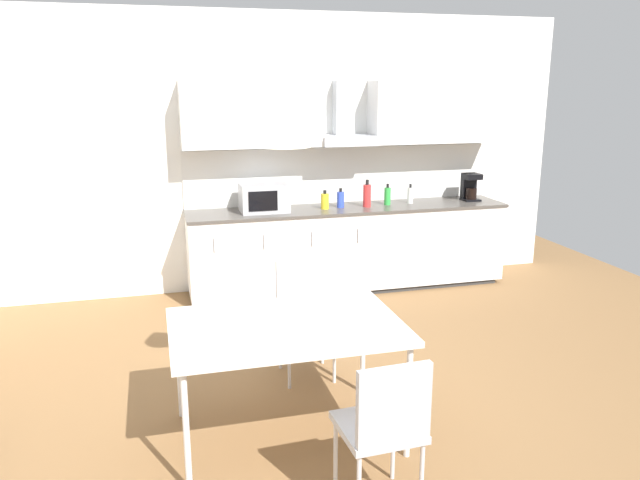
% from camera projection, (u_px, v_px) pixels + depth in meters
% --- Properties ---
extents(ground_plane, '(8.73, 8.36, 0.02)m').
position_uv_depth(ground_plane, '(318.00, 414.00, 4.21)').
color(ground_plane, brown).
extents(wall_back, '(6.98, 0.10, 2.87)m').
position_uv_depth(wall_back, '(248.00, 154.00, 6.51)').
color(wall_back, white).
rests_on(wall_back, ground_plane).
extents(kitchen_counter, '(3.40, 0.65, 0.89)m').
position_uv_depth(kitchen_counter, '(349.00, 247.00, 6.67)').
color(kitchen_counter, '#333333').
rests_on(kitchen_counter, ground_plane).
extents(backsplash_tile, '(3.38, 0.02, 0.60)m').
position_uv_depth(backsplash_tile, '(341.00, 175.00, 6.77)').
color(backsplash_tile, silver).
rests_on(backsplash_tile, kitchen_counter).
extents(upper_wall_cabinets, '(3.38, 0.40, 0.66)m').
position_uv_depth(upper_wall_cabinets, '(346.00, 114.00, 6.46)').
color(upper_wall_cabinets, silver).
extents(microwave, '(0.48, 0.35, 0.28)m').
position_uv_depth(microwave, '(264.00, 198.00, 6.30)').
color(microwave, '#ADADB2').
rests_on(microwave, kitchen_counter).
extents(coffee_maker, '(0.18, 0.19, 0.30)m').
position_uv_depth(coffee_maker, '(470.00, 187.00, 6.90)').
color(coffee_maker, black).
rests_on(coffee_maker, kitchen_counter).
extents(bottle_yellow, '(0.08, 0.08, 0.20)m').
position_uv_depth(bottle_yellow, '(325.00, 201.00, 6.44)').
color(bottle_yellow, yellow).
rests_on(bottle_yellow, kitchen_counter).
extents(bottle_green, '(0.07, 0.07, 0.22)m').
position_uv_depth(bottle_green, '(387.00, 196.00, 6.66)').
color(bottle_green, green).
rests_on(bottle_green, kitchen_counter).
extents(bottle_red, '(0.08, 0.08, 0.29)m').
position_uv_depth(bottle_red, '(367.00, 195.00, 6.54)').
color(bottle_red, red).
rests_on(bottle_red, kitchen_counter).
extents(bottle_blue, '(0.08, 0.08, 0.20)m').
position_uv_depth(bottle_blue, '(341.00, 199.00, 6.52)').
color(bottle_blue, blue).
rests_on(bottle_blue, kitchen_counter).
extents(bottle_white, '(0.06, 0.06, 0.21)m').
position_uv_depth(bottle_white, '(410.00, 195.00, 6.74)').
color(bottle_white, white).
rests_on(bottle_white, kitchen_counter).
extents(dining_table, '(1.39, 0.94, 0.75)m').
position_uv_depth(dining_table, '(286.00, 331.00, 3.78)').
color(dining_table, silver).
rests_on(dining_table, ground_plane).
extents(chair_near_right, '(0.42, 0.42, 0.87)m').
position_uv_depth(chair_near_right, '(385.00, 421.00, 3.10)').
color(chair_near_right, '#B2B2B7').
rests_on(chair_near_right, ground_plane).
extents(chair_far_right, '(0.40, 0.40, 0.87)m').
position_uv_depth(chair_far_right, '(304.00, 306.00, 4.69)').
color(chair_far_right, '#B2B2B7').
rests_on(chair_far_right, ground_plane).
extents(pendant_lamp, '(0.32, 0.32, 0.22)m').
position_uv_depth(pendant_lamp, '(283.00, 127.00, 3.48)').
color(pendant_lamp, silver).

